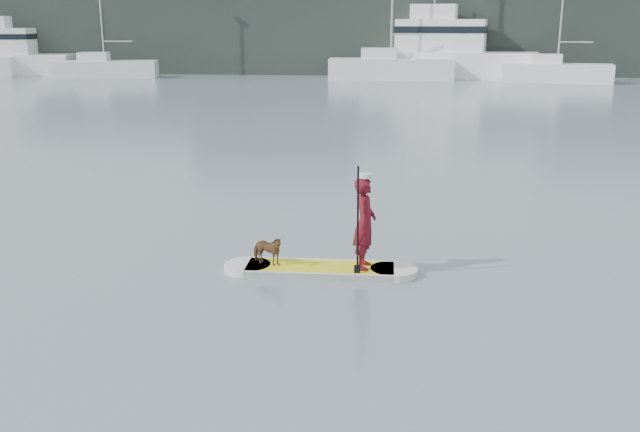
# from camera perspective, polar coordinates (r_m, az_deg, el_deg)

# --- Properties ---
(ground) EXTENTS (140.00, 140.00, 0.00)m
(ground) POSITION_cam_1_polar(r_m,az_deg,el_deg) (9.10, 1.02, -11.63)
(ground) COLOR slate
(ground) RESTS_ON ground
(paddleboard) EXTENTS (3.30, 0.84, 0.12)m
(paddleboard) POSITION_cam_1_polar(r_m,az_deg,el_deg) (12.13, 0.00, -4.29)
(paddleboard) COLOR yellow
(paddleboard) RESTS_ON ground
(paddler) EXTENTS (0.40, 0.59, 1.55)m
(paddler) POSITION_cam_1_polar(r_m,az_deg,el_deg) (11.83, 3.60, -0.58)
(paddler) COLOR maroon
(paddler) RESTS_ON paddleboard
(white_cap) EXTENTS (0.22, 0.22, 0.07)m
(white_cap) POSITION_cam_1_polar(r_m,az_deg,el_deg) (11.64, 3.66, 3.25)
(white_cap) COLOR silver
(white_cap) RESTS_ON paddler
(dog) EXTENTS (0.66, 0.46, 0.51)m
(dog) POSITION_cam_1_polar(r_m,az_deg,el_deg) (12.14, -4.26, -2.74)
(dog) COLOR #59311E
(dog) RESTS_ON paddleboard
(paddle) EXTENTS (0.10, 0.30, 2.00)m
(paddle) POSITION_cam_1_polar(r_m,az_deg,el_deg) (11.58, 3.03, -1.42)
(paddle) COLOR black
(paddle) RESTS_ON ground
(sailboat_b) EXTENTS (8.17, 3.86, 11.68)m
(sailboat_b) POSITION_cam_1_polar(r_m,az_deg,el_deg) (58.45, -16.90, 11.33)
(sailboat_b) COLOR white
(sailboat_b) RESTS_ON ground
(sailboat_d) EXTENTS (9.29, 3.22, 13.54)m
(sailboat_d) POSITION_cam_1_polar(r_m,az_deg,el_deg) (54.55, 5.58, 11.83)
(sailboat_d) COLOR white
(sailboat_d) RESTS_ON ground
(sailboat_e) EXTENTS (7.80, 3.71, 10.85)m
(sailboat_e) POSITION_cam_1_polar(r_m,az_deg,el_deg) (54.26, 18.35, 10.93)
(sailboat_e) COLOR white
(sailboat_e) RESTS_ON ground
(motor_yacht_a) EXTENTS (12.49, 5.75, 7.21)m
(motor_yacht_a) POSITION_cam_1_polar(r_m,az_deg,el_deg) (56.66, 10.29, 12.86)
(motor_yacht_a) COLOR white
(motor_yacht_a) RESTS_ON ground
(motor_yacht_b) EXTENTS (9.61, 4.54, 6.10)m
(motor_yacht_b) POSITION_cam_1_polar(r_m,az_deg,el_deg) (63.64, -23.72, 11.80)
(motor_yacht_b) COLOR white
(motor_yacht_b) RESTS_ON ground
(shore_mass) EXTENTS (90.00, 6.00, 6.00)m
(shore_mass) POSITION_cam_1_polar(r_m,az_deg,el_deg) (61.10, 5.74, 14.09)
(shore_mass) COLOR black
(shore_mass) RESTS_ON ground
(shore_building_west) EXTENTS (14.00, 4.00, 9.00)m
(shore_building_west) POSITION_cam_1_polar(r_m,az_deg,el_deg) (63.01, -3.69, 15.53)
(shore_building_west) COLOR black
(shore_building_west) RESTS_ON ground
(shore_building_east) EXTENTS (10.00, 4.00, 8.00)m
(shore_building_east) POSITION_cam_1_polar(r_m,az_deg,el_deg) (64.44, 22.50, 14.00)
(shore_building_east) COLOR black
(shore_building_east) RESTS_ON ground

